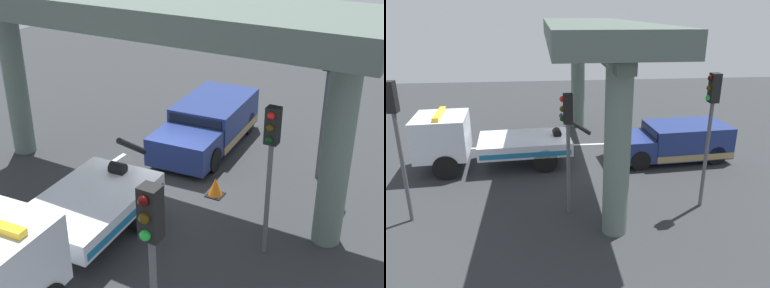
# 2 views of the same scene
# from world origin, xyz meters

# --- Properties ---
(ground_plane) EXTENTS (60.00, 40.00, 0.10)m
(ground_plane) POSITION_xyz_m (0.00, 0.00, -0.05)
(ground_plane) COLOR #2D3033
(lane_stripe_west) EXTENTS (2.60, 0.16, 0.01)m
(lane_stripe_west) POSITION_xyz_m (-6.00, -2.20, 0.00)
(lane_stripe_west) COLOR silver
(lane_stripe_west) RESTS_ON ground
(lane_stripe_mid) EXTENTS (2.60, 0.16, 0.01)m
(lane_stripe_mid) POSITION_xyz_m (0.00, -2.20, 0.00)
(lane_stripe_mid) COLOR silver
(lane_stripe_mid) RESTS_ON ground
(lane_stripe_east) EXTENTS (2.60, 0.16, 0.01)m
(lane_stripe_east) POSITION_xyz_m (6.00, -2.20, 0.00)
(lane_stripe_east) COLOR silver
(lane_stripe_east) RESTS_ON ground
(tow_truck_white) EXTENTS (7.32, 2.81, 2.46)m
(tow_truck_white) POSITION_xyz_m (4.97, 0.06, 1.20)
(tow_truck_white) COLOR silver
(tow_truck_white) RESTS_ON ground
(towed_van_green) EXTENTS (5.34, 2.55, 1.58)m
(towed_van_green) POSITION_xyz_m (-3.51, -0.01, 0.78)
(towed_van_green) COLOR navy
(towed_van_green) RESTS_ON ground
(overpass_structure) EXTENTS (3.60, 12.94, 5.88)m
(overpass_structure) POSITION_xyz_m (0.22, 0.00, 5.08)
(overpass_structure) COLOR #596B60
(overpass_structure) RESTS_ON ground
(traffic_light_near) EXTENTS (0.39, 0.32, 4.51)m
(traffic_light_near) POSITION_xyz_m (-2.98, 4.24, 3.28)
(traffic_light_near) COLOR #515456
(traffic_light_near) RESTS_ON ground
(traffic_light_far) EXTENTS (0.39, 0.32, 3.97)m
(traffic_light_far) POSITION_xyz_m (1.52, 4.24, 2.90)
(traffic_light_far) COLOR #515456
(traffic_light_far) RESTS_ON ground
(traffic_light_mid) EXTENTS (0.39, 0.32, 4.44)m
(traffic_light_mid) POSITION_xyz_m (6.52, 4.24, 3.23)
(traffic_light_mid) COLOR #515456
(traffic_light_mid) RESTS_ON ground
(traffic_cone_orange) EXTENTS (0.50, 0.50, 0.60)m
(traffic_cone_orange) POSITION_xyz_m (-0.36, 1.89, 0.28)
(traffic_cone_orange) COLOR orange
(traffic_cone_orange) RESTS_ON ground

